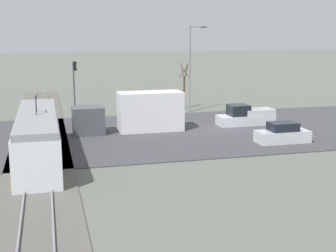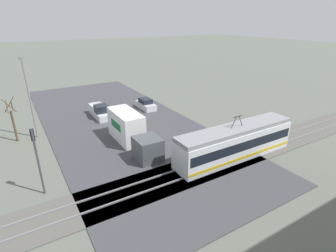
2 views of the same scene
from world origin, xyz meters
The scene contains 10 objects.
ground_plane centered at (0.00, 0.00, 0.00)m, with size 320.00×320.00×0.00m, color #60665B.
road_surface centered at (0.00, 0.00, 0.04)m, with size 18.24×46.96×0.08m.
rail_bed centered at (0.00, 15.96, 0.05)m, with size 61.89×4.40×0.22m.
light_rail_tram centered at (-6.65, 15.96, 1.68)m, with size 13.47×2.77×4.42m.
box_truck centered at (1.20, 7.77, 1.66)m, with size 2.45×9.61×3.43m.
pickup_truck centered at (1.42, -2.68, 0.81)m, with size 1.90×5.36×1.92m.
sedan_car_0 centered at (-5.88, -2.74, 0.74)m, with size 1.77×4.22×1.60m.
traffic_light_pole centered at (10.96, 12.37, 3.64)m, with size 0.28×0.47×5.66m.
street_tree centered at (12.26, 0.04, 2.39)m, with size 1.24×1.02×5.25m.
street_lamp_near_crossing centered at (10.12, -0.11, 5.31)m, with size 0.36×1.95×9.34m.
Camera 1 is at (-38.62, 15.19, 8.76)m, focal length 50.00 mm.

